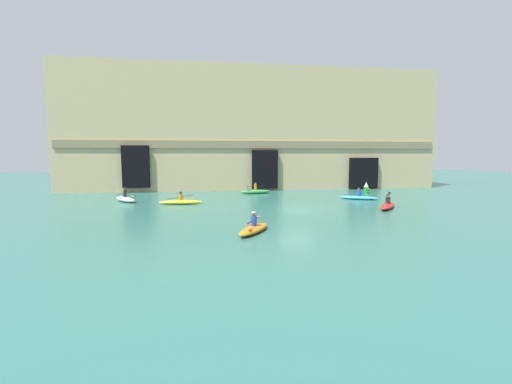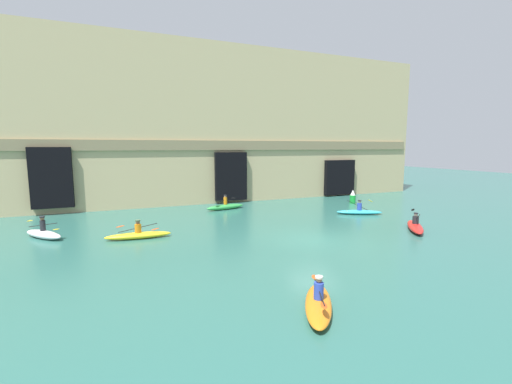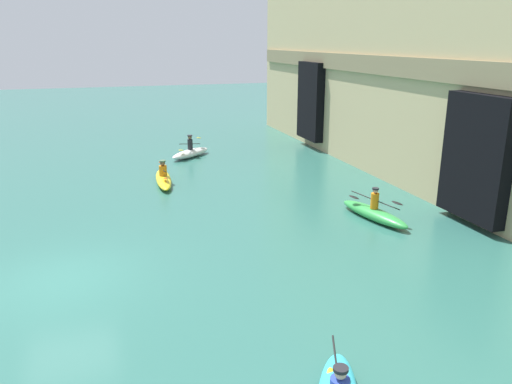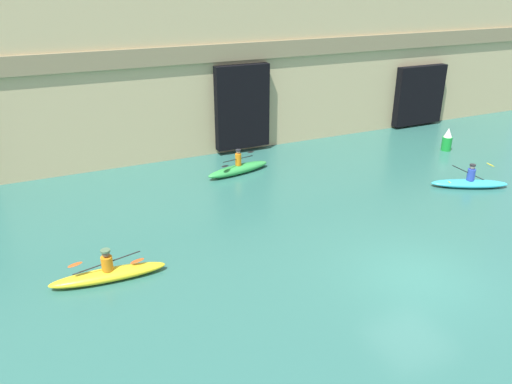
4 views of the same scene
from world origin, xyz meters
name	(u,v)px [view 2 (image 2 of 4)]	position (x,y,z in m)	size (l,w,h in m)	color
ground_plane	(313,240)	(0.00, 0.00, 0.00)	(120.00, 120.00, 0.00)	#2D665B
cliff_bluff	(208,127)	(-1.12, 17.58, 6.95)	(43.33, 8.38, 13.96)	tan
kayak_green	(225,206)	(-1.65, 10.53, 0.25)	(3.38, 1.34, 1.19)	green
kayak_white	(43,234)	(-13.63, 6.05, 0.26)	(2.43, 2.71, 1.24)	white
kayak_cyan	(359,212)	(7.02, 4.74, 0.21)	(3.34, 2.18, 1.13)	#33B2C6
kayak_red	(415,226)	(6.90, -0.55, 0.24)	(2.81, 3.18, 1.24)	red
kayak_yellow	(138,235)	(-8.78, 3.90, 0.23)	(3.54, 0.89, 1.07)	yellow
kayak_orange	(318,303)	(-4.20, -7.03, 0.22)	(2.32, 3.03, 1.11)	orange
marker_buoy	(353,197)	(9.79, 9.02, 0.57)	(0.52, 0.52, 1.23)	green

